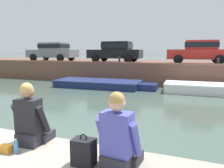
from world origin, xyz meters
TOP-DOWN VIEW (x-y plane):
  - ground_plane at (0.00, 5.75)m, footprint 400.00×400.00m
  - far_quay_wall at (0.00, 14.50)m, footprint 60.00×6.00m
  - far_wall_coping at (0.00, 11.62)m, footprint 60.00×0.24m
  - boat_moored_west_navy at (-2.62, 9.78)m, footprint 6.56×2.37m
  - boat_moored_central_white at (4.03, 9.96)m, footprint 5.90×1.95m
  - car_leftmost_grey at (-8.49, 12.94)m, footprint 4.27×1.98m
  - car_left_inner_black at (-2.78, 12.94)m, footprint 4.07×2.12m
  - car_centre_red at (3.13, 12.94)m, footprint 4.00×1.96m
  - mooring_bollard_west at (-8.52, 11.75)m, footprint 0.15×0.15m
  - mooring_bollard_mid at (-2.10, 11.75)m, footprint 0.15×0.15m
  - mooring_bollard_east at (4.21, 11.75)m, footprint 0.15×0.15m
  - person_seated_right at (0.55, -0.34)m, footprint 0.55×0.55m
  - person_seated_middle at (2.04, -0.55)m, footprint 0.55×0.55m
  - bottle_drink at (0.56, -0.67)m, footprint 0.06×0.06m
  - backpack_on_ledge at (1.61, -0.61)m, footprint 0.28×0.24m
  - snack_bag at (0.41, -0.70)m, footprint 0.18×0.12m

SIDE VIEW (x-z plane):
  - ground_plane at x=0.00m, z-range 0.00..0.00m
  - boat_moored_west_navy at x=-2.62m, z-range 0.00..0.44m
  - boat_moored_central_white at x=4.03m, z-range 0.00..0.52m
  - far_quay_wall at x=0.00m, z-range 0.00..1.45m
  - snack_bag at x=0.41m, z-range 0.87..0.97m
  - bottle_drink at x=0.56m, z-range 0.86..1.07m
  - backpack_on_ledge at x=1.61m, z-range 0.83..1.24m
  - person_seated_right at x=0.55m, z-range 0.76..1.72m
  - person_seated_middle at x=2.04m, z-range 0.76..1.72m
  - far_wall_coping at x=0.00m, z-range 1.45..1.53m
  - mooring_bollard_west at x=-8.52m, z-range 1.47..1.91m
  - mooring_bollard_mid at x=-2.10m, z-range 1.47..1.91m
  - mooring_bollard_east at x=4.21m, z-range 1.47..1.91m
  - car_centre_red at x=3.13m, z-range 1.53..3.07m
  - car_left_inner_black at x=-2.78m, z-range 1.53..3.07m
  - car_leftmost_grey at x=-8.49m, z-range 1.53..3.07m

